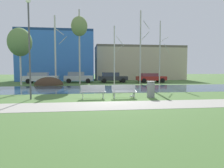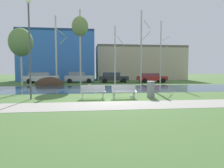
% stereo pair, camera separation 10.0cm
% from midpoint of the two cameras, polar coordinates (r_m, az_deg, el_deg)
% --- Properties ---
extents(ground_plane, '(120.00, 120.00, 0.00)m').
position_cam_midpoint_polar(ground_plane, '(22.55, -3.32, -0.75)').
color(ground_plane, '#476B33').
extents(paved_path_strip, '(60.00, 2.57, 0.01)m').
position_cam_midpoint_polar(paved_path_strip, '(10.80, 0.85, -5.95)').
color(paved_path_strip, '#9E998E').
rests_on(paved_path_strip, ground).
extents(river_band, '(80.00, 7.91, 0.01)m').
position_cam_midpoint_polar(river_band, '(20.15, -2.87, -1.30)').
color(river_band, '#2D475B').
rests_on(river_band, ground).
extents(soil_mound, '(3.43, 2.61, 1.97)m').
position_cam_midpoint_polar(soil_mound, '(25.81, -16.82, -0.31)').
color(soil_mound, '#423021').
rests_on(soil_mound, ground).
extents(bench_left, '(1.60, 0.56, 0.87)m').
position_cam_midpoint_polar(bench_left, '(13.34, -5.12, -2.03)').
color(bench_left, '#B2B5B7').
rests_on(bench_left, ground).
extents(bench_right, '(1.60, 0.56, 0.87)m').
position_cam_midpoint_polar(bench_right, '(13.56, 3.55, -1.92)').
color(bench_right, '#B2B5B7').
rests_on(bench_right, ground).
extents(trash_bin, '(0.54, 0.54, 1.09)m').
position_cam_midpoint_polar(trash_bin, '(14.06, 10.97, -1.40)').
color(trash_bin, gray).
rests_on(trash_bin, ground).
extents(seagull, '(0.40, 0.15, 0.25)m').
position_cam_midpoint_polar(seagull, '(13.55, 5.81, -3.39)').
color(seagull, white).
rests_on(seagull, ground).
extents(streetlamp, '(0.32, 0.32, 6.27)m').
position_cam_midpoint_polar(streetlamp, '(14.01, -21.87, 12.83)').
color(streetlamp, '#4C4C51').
rests_on(streetlamp, ground).
extents(birch_far_left, '(2.78, 2.78, 6.80)m').
position_cam_midpoint_polar(birch_far_left, '(27.06, -23.96, 10.57)').
color(birch_far_left, beige).
rests_on(birch_far_left, ground).
extents(birch_left, '(1.56, 2.56, 8.54)m').
position_cam_midpoint_polar(birch_left, '(26.79, -15.13, 9.20)').
color(birch_left, beige).
rests_on(birch_left, ground).
extents(birch_center_left, '(2.04, 2.04, 9.35)m').
position_cam_midpoint_polar(birch_center_left, '(26.88, -8.78, 15.42)').
color(birch_center_left, '#BCB7A8').
rests_on(birch_center_left, ground).
extents(birch_center, '(1.28, 2.14, 7.28)m').
position_cam_midpoint_polar(birch_center, '(25.70, 1.03, 8.12)').
color(birch_center, beige).
rests_on(birch_center, ground).
extents(birch_center_right, '(1.27, 2.29, 9.49)m').
position_cam_midpoint_polar(birch_center_right, '(27.40, 8.28, 10.19)').
color(birch_center_right, '#BCB7A8').
rests_on(birch_center_right, ground).
extents(birch_right, '(1.37, 2.39, 8.15)m').
position_cam_midpoint_polar(birch_right, '(27.69, 13.58, 8.59)').
color(birch_right, '#BCB7A8').
rests_on(birch_right, ground).
extents(parked_van_nearest_white, '(4.69, 2.18, 1.48)m').
position_cam_midpoint_polar(parked_van_nearest_white, '(30.22, -18.91, 1.76)').
color(parked_van_nearest_white, silver).
rests_on(parked_van_nearest_white, ground).
extents(parked_sedan_second_silver, '(4.05, 2.10, 1.55)m').
position_cam_midpoint_polar(parked_sedan_second_silver, '(29.64, -9.17, 1.92)').
color(parked_sedan_second_silver, '#B2B5BC').
rests_on(parked_sedan_second_silver, ground).
extents(parked_hatch_third_dark, '(4.18, 2.01, 1.47)m').
position_cam_midpoint_polar(parked_hatch_third_dark, '(29.80, 0.38, 1.91)').
color(parked_hatch_third_dark, '#282B30').
rests_on(parked_hatch_third_dark, ground).
extents(parked_wagon_fourth_red, '(4.19, 2.14, 1.35)m').
position_cam_midpoint_polar(parked_wagon_fourth_red, '(30.41, 11.00, 1.80)').
color(parked_wagon_fourth_red, maroon).
rests_on(parked_wagon_fourth_red, ground).
extents(building_blue_store, '(12.30, 9.98, 8.39)m').
position_cam_midpoint_polar(building_blue_store, '(38.66, -14.33, 7.35)').
color(building_blue_store, '#3870C6').
rests_on(building_blue_store, ground).
extents(building_beige_block, '(16.37, 6.80, 6.23)m').
position_cam_midpoint_polar(building_beige_block, '(39.87, 7.68, 5.78)').
color(building_beige_block, '#BCAD8E').
rests_on(building_beige_block, ground).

